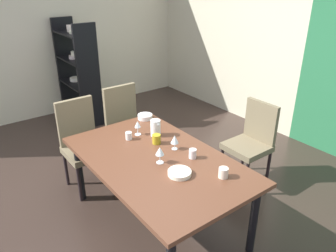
% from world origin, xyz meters
% --- Properties ---
extents(ground_plane, '(6.00, 5.38, 0.02)m').
position_xyz_m(ground_plane, '(0.00, 0.00, -0.01)').
color(ground_plane, '#322620').
extents(back_panel_interior, '(3.17, 0.10, 2.75)m').
position_xyz_m(back_panel_interior, '(-1.41, 2.64, 1.38)').
color(back_panel_interior, beige).
rests_on(back_panel_interior, ground_plane).
extents(left_interior_panel, '(0.10, 5.38, 2.75)m').
position_xyz_m(left_interior_panel, '(-2.95, 0.00, 1.38)').
color(left_interior_panel, beige).
rests_on(left_interior_panel, ground_plane).
extents(dining_table, '(1.80, 1.09, 0.74)m').
position_xyz_m(dining_table, '(0.49, -0.09, 0.66)').
color(dining_table, brown).
rests_on(dining_table, ground_plane).
extents(chair_left_near, '(0.45, 0.44, 1.02)m').
position_xyz_m(chair_left_near, '(-0.56, -0.37, 0.56)').
color(chair_left_near, '#6F6248').
rests_on(chair_left_near, ground_plane).
extents(chair_left_far, '(0.45, 0.44, 1.06)m').
position_xyz_m(chair_left_far, '(-0.56, 0.20, 0.58)').
color(chair_left_far, '#6F6248').
rests_on(chair_left_far, ground_plane).
extents(chair_head_far, '(0.44, 0.45, 0.97)m').
position_xyz_m(chair_head_far, '(0.54, 1.21, 0.54)').
color(chair_head_far, '#6F6248').
rests_on(chair_head_far, ground_plane).
extents(display_shelf, '(0.91, 0.36, 1.62)m').
position_xyz_m(display_shelf, '(-2.40, 0.38, 0.82)').
color(display_shelf, black).
rests_on(display_shelf, ground_plane).
extents(wine_glass_corner, '(0.08, 0.08, 0.15)m').
position_xyz_m(wine_glass_corner, '(0.57, -0.11, 0.85)').
color(wine_glass_corner, silver).
rests_on(wine_glass_corner, dining_table).
extents(wine_glass_north, '(0.07, 0.07, 0.15)m').
position_xyz_m(wine_glass_north, '(-0.02, 0.03, 0.85)').
color(wine_glass_north, silver).
rests_on(wine_glass_north, dining_table).
extents(wine_glass_east, '(0.08, 0.08, 0.14)m').
position_xyz_m(wine_glass_east, '(0.46, 0.15, 0.84)').
color(wine_glass_east, silver).
rests_on(wine_glass_east, dining_table).
extents(serving_bowl_right, '(0.20, 0.20, 0.04)m').
position_xyz_m(serving_bowl_right, '(0.83, -0.09, 0.76)').
color(serving_bowl_right, white).
rests_on(serving_bowl_right, dining_table).
extents(serving_bowl_left, '(0.17, 0.17, 0.05)m').
position_xyz_m(serving_bowl_left, '(-0.31, 0.32, 0.76)').
color(serving_bowl_left, white).
rests_on(serving_bowl_left, dining_table).
extents(cup_near_window, '(0.07, 0.07, 0.09)m').
position_xyz_m(cup_near_window, '(0.69, 0.18, 0.78)').
color(cup_near_window, silver).
rests_on(cup_near_window, dining_table).
extents(cup_front, '(0.08, 0.08, 0.09)m').
position_xyz_m(cup_front, '(0.26, 0.08, 0.78)').
color(cup_front, '#AA911B').
rests_on(cup_front, dining_table).
extents(cup_center, '(0.07, 0.07, 0.08)m').
position_xyz_m(cup_center, '(0.02, -0.10, 0.78)').
color(cup_center, silver).
rests_on(cup_center, dining_table).
extents(cup_south, '(0.08, 0.08, 0.09)m').
position_xyz_m(cup_south, '(1.07, 0.18, 0.78)').
color(cup_south, beige).
rests_on(cup_south, dining_table).
extents(pitcher_west, '(0.12, 0.10, 0.17)m').
position_xyz_m(pitcher_west, '(0.11, 0.17, 0.82)').
color(pitcher_west, white).
rests_on(pitcher_west, dining_table).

